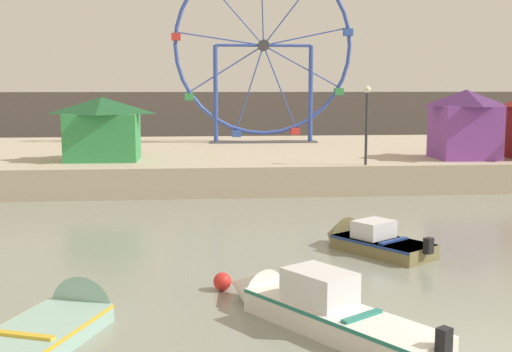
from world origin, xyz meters
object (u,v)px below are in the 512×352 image
Objects in this scene: mooring_buoy_orange at (222,281)px; motorboat_seafoam at (63,320)px; ferris_wheel_blue_frame at (263,49)px; promenade_lamp_near at (367,113)px; carnival_booth_green_kiosk at (102,128)px; motorboat_olive_wood at (365,240)px; carnival_booth_purple_stall at (465,123)px; motorboat_white_red_stripe at (308,305)px.

motorboat_seafoam is at bearing -145.16° from mooring_buoy_orange.
ferris_wheel_blue_frame is 13.30m from promenade_lamp_near.
motorboat_seafoam is 19.11m from carnival_booth_green_kiosk.
motorboat_olive_wood is at bearing -32.28° from motorboat_seafoam.
motorboat_white_red_stripe is at bearing -119.94° from carnival_booth_purple_stall.
carnival_booth_green_kiosk reaches higher than motorboat_olive_wood.
carnival_booth_green_kiosk is 1.05× the size of promenade_lamp_near.
mooring_buoy_orange is (5.00, -16.53, -2.72)m from carnival_booth_green_kiosk.
carnival_booth_green_kiosk is at bearing 1.10° from motorboat_olive_wood.
motorboat_olive_wood is 1.07× the size of promenade_lamp_near.
motorboat_olive_wood is 8.66× the size of mooring_buoy_orange.
motorboat_white_red_stripe is 12.47× the size of mooring_buoy_orange.
promenade_lamp_near reaches higher than motorboat_olive_wood.
motorboat_white_red_stripe is 1.44× the size of motorboat_olive_wood.
motorboat_white_red_stripe is at bearing 119.85° from motorboat_olive_wood.
motorboat_seafoam is 1.33× the size of carnival_booth_purple_stall.
motorboat_white_red_stripe is 1.47× the size of carnival_booth_green_kiosk.
motorboat_white_red_stripe is 6.53m from motorboat_olive_wood.
motorboat_white_red_stripe is at bearing -108.74° from promenade_lamp_near.
motorboat_olive_wood is at bearing -104.72° from promenade_lamp_near.
carnival_booth_purple_stall is (10.89, 18.05, 2.75)m from motorboat_white_red_stripe.
carnival_booth_purple_stall reaches higher than motorboat_olive_wood.
carnival_booth_green_kiosk is 8.47× the size of mooring_buoy_orange.
promenade_lamp_near is 15.68m from mooring_buoy_orange.
carnival_booth_green_kiosk is at bearing 106.81° from mooring_buoy_orange.
promenade_lamp_near is at bearing -52.84° from motorboat_white_red_stripe.
ferris_wheel_blue_frame reaches higher than carnival_booth_green_kiosk.
motorboat_seafoam is at bearing 55.79° from motorboat_white_red_stripe.
mooring_buoy_orange is at bearing -72.21° from carnival_booth_green_kiosk.
promenade_lamp_near is at bearing -157.25° from carnival_booth_purple_stall.
motorboat_olive_wood is 5.72m from mooring_buoy_orange.
carnival_booth_purple_stall is at bearing -49.06° from ferris_wheel_blue_frame.
carnival_booth_purple_stall reaches higher than motorboat_white_red_stripe.
carnival_booth_purple_stall is at bearing -20.87° from motorboat_seafoam.
promenade_lamp_near is at bearing -12.90° from carnival_booth_green_kiosk.
carnival_booth_purple_stall is 7.67× the size of mooring_buoy_orange.
ferris_wheel_blue_frame is at bearing 6.52° from motorboat_seafoam.
mooring_buoy_orange is (-12.58, -15.73, -2.90)m from carnival_booth_purple_stall.
motorboat_white_red_stripe reaches higher than motorboat_seafoam.
motorboat_white_red_stripe is 1.55× the size of promenade_lamp_near.
motorboat_seafoam is 0.39× the size of ferris_wheel_blue_frame.
ferris_wheel_blue_frame is (7.04, 28.25, 7.00)m from motorboat_seafoam.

